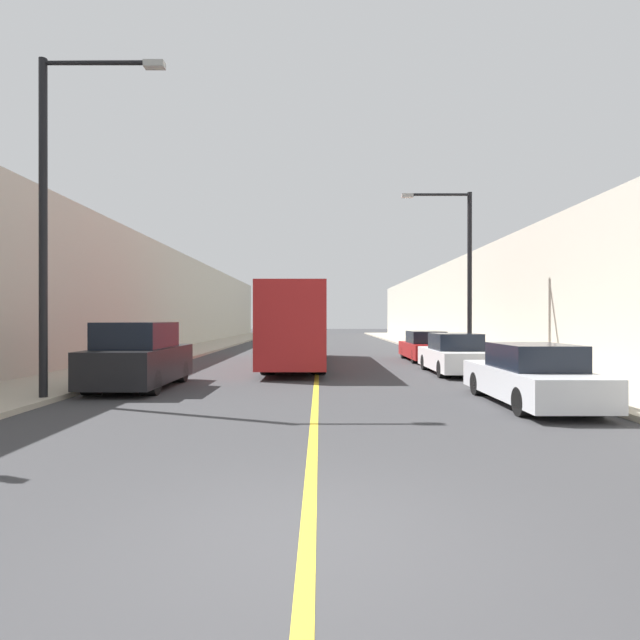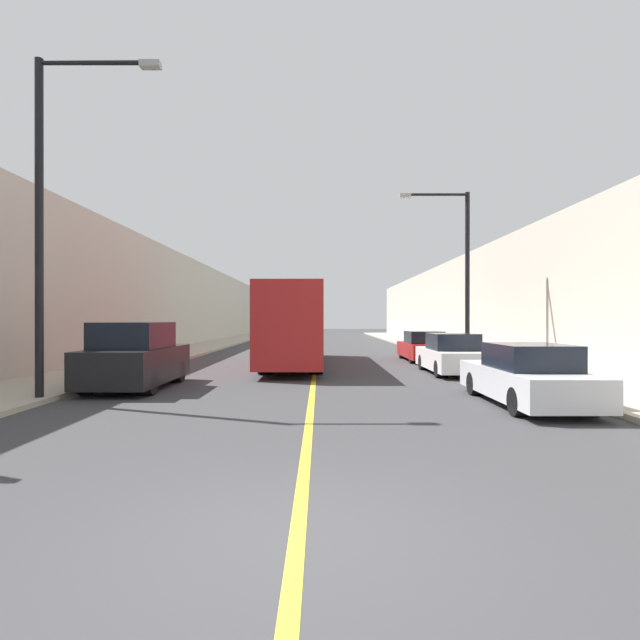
{
  "view_description": "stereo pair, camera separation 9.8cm",
  "coord_description": "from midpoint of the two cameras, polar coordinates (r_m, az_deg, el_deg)",
  "views": [
    {
      "loc": [
        0.12,
        -4.58,
        2.05
      ],
      "look_at": [
        0.13,
        16.82,
        2.02
      ],
      "focal_mm": 28.0,
      "sensor_mm": 36.0,
      "label": 1
    },
    {
      "loc": [
        0.21,
        -4.58,
        2.05
      ],
      "look_at": [
        0.13,
        16.82,
        2.02
      ],
      "focal_mm": 28.0,
      "sensor_mm": 36.0,
      "label": 2
    }
  ],
  "objects": [
    {
      "name": "parked_suv_left",
      "position": [
        15.76,
        -20.19,
        -4.1
      ],
      "size": [
        1.99,
        4.49,
        1.96
      ],
      "color": "black",
      "rests_on": "ground"
    },
    {
      "name": "building_row_left",
      "position": [
        36.58,
        -18.94,
        2.17
      ],
      "size": [
        4.0,
        72.0,
        6.76
      ],
      "primitive_type": "cube",
      "color": "#B7B2A3",
      "rests_on": "ground"
    },
    {
      "name": "car_right_far",
      "position": [
        25.08,
        11.76,
        -3.07
      ],
      "size": [
        1.82,
        4.79,
        1.47
      ],
      "color": "maroon",
      "rests_on": "ground"
    },
    {
      "name": "car_right_mid",
      "position": [
        19.43,
        14.87,
        -3.94
      ],
      "size": [
        1.8,
        4.49,
        1.52
      ],
      "color": "silver",
      "rests_on": "ground"
    },
    {
      "name": "car_right_near",
      "position": [
        13.01,
        22.69,
        -6.03
      ],
      "size": [
        1.8,
        4.79,
        1.47
      ],
      "color": "silver",
      "rests_on": "ground"
    },
    {
      "name": "sidewalk_right",
      "position": [
        35.53,
        12.79,
        -3.11
      ],
      "size": [
        3.27,
        72.0,
        0.13
      ],
      "primitive_type": "cube",
      "color": "#A89E8C",
      "rests_on": "ground"
    },
    {
      "name": "road_center_line",
      "position": [
        34.65,
        -0.31,
        -3.29
      ],
      "size": [
        0.16,
        72.0,
        0.01
      ],
      "primitive_type": "cube",
      "color": "gold",
      "rests_on": "ground"
    },
    {
      "name": "street_lamp_right",
      "position": [
        22.93,
        15.86,
        6.17
      ],
      "size": [
        3.09,
        0.24,
        7.5
      ],
      "color": "black",
      "rests_on": "sidewalk_right"
    },
    {
      "name": "sidewalk_left",
      "position": [
        35.6,
        -13.39,
        -3.1
      ],
      "size": [
        3.27,
        72.0,
        0.13
      ],
      "primitive_type": "cube",
      "color": "#A89E8C",
      "rests_on": "ground"
    },
    {
      "name": "building_row_right",
      "position": [
        36.47,
        18.37,
        1.84
      ],
      "size": [
        4.0,
        72.0,
        6.33
      ],
      "primitive_type": "cube",
      "color": "#B7B2A3",
      "rests_on": "ground"
    },
    {
      "name": "bus",
      "position": [
        22.33,
        -2.71,
        -0.52
      ],
      "size": [
        2.42,
        12.02,
        3.38
      ],
      "color": "#AD1E1E",
      "rests_on": "ground"
    },
    {
      "name": "ground_plane",
      "position": [
        5.03,
        -2.1,
        -24.03
      ],
      "size": [
        200.0,
        200.0,
        0.0
      ],
      "primitive_type": "plane",
      "color": "#38383A"
    },
    {
      "name": "street_lamp_left",
      "position": [
        14.22,
        -28.32,
        11.66
      ],
      "size": [
        3.09,
        0.24,
        8.34
      ],
      "color": "black",
      "rests_on": "sidewalk_left"
    }
  ]
}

